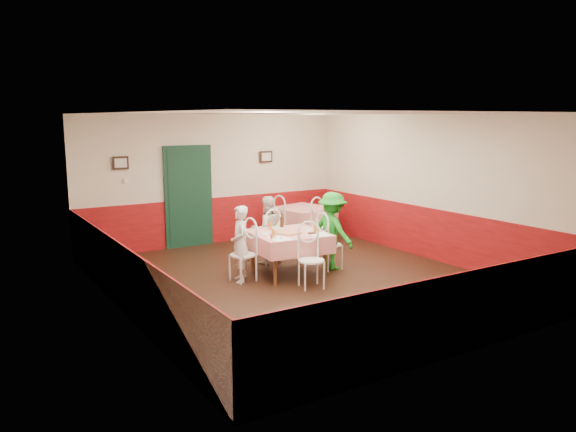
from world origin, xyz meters
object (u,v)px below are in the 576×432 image
chair_second_b (322,227)px  glass_c (270,226)px  chair_far (268,240)px  diner_left (240,244)px  glass_a (274,234)px  second_table (303,224)px  chair_right (330,245)px  diner_right (332,231)px  chair_near (311,261)px  wallet (312,233)px  beer_bottle (282,221)px  main_table (288,254)px  diner_far (267,230)px  glass_b (315,229)px  chair_left (243,255)px  chair_second_a (274,224)px  pizza (289,233)px

chair_second_b → glass_c: size_ratio=7.25×
chair_far → diner_left: size_ratio=0.70×
glass_a → second_table: bearing=47.9°
chair_right → diner_right: bearing=-97.0°
chair_near → wallet: 0.71m
chair_near → beer_bottle: bearing=96.2°
chair_right → glass_c: chair_right is taller
main_table → diner_far: (0.08, 0.90, 0.27)m
chair_far → diner_left: bearing=32.9°
glass_b → diner_left: 1.34m
diner_far → diner_right: (0.81, -0.98, 0.06)m
chair_right → second_table: bearing=-23.2°
chair_second_b → diner_right: (-0.84, -1.49, 0.26)m
diner_far → diner_right: 1.27m
chair_left → chair_near: same height
chair_near → chair_second_a: bearing=85.7°
beer_bottle → diner_left: bearing=-162.7°
glass_a → beer_bottle: 0.83m
beer_bottle → wallet: 0.75m
chair_far → wallet: size_ratio=8.18×
chair_near → diner_left: size_ratio=0.70×
chair_left → chair_right: size_ratio=1.00×
second_table → diner_right: size_ratio=0.79×
chair_far → chair_near: (-0.16, -1.69, 0.00)m
second_table → diner_left: size_ratio=0.87×
beer_bottle → glass_a: bearing=-130.8°
chair_left → pizza: size_ratio=2.09×
chair_second_b → wallet: chair_second_b is taller
glass_a → wallet: glass_a is taller
diner_left → diner_far: size_ratio=1.01×
chair_far → glass_b: chair_far is taller
main_table → pizza: (-0.03, -0.08, 0.40)m
chair_second_b → beer_bottle: bearing=-161.2°
glass_b → beer_bottle: bearing=111.2°
main_table → beer_bottle: beer_bottle is taller
pizza → diner_left: (-0.87, 0.16, -0.13)m
chair_second_a → diner_right: (-0.09, -2.24, 0.26)m
chair_left → chair_right: (1.69, -0.16, 0.00)m
chair_second_b → diner_right: bearing=-132.4°
chair_left → pizza: 0.89m
chair_left → glass_b: size_ratio=7.18×
chair_second_b → main_table: bearing=-154.0°
wallet → diner_left: 1.25m
chair_near → diner_far: diner_far is taller
chair_far → diner_right: bearing=126.2°
glass_c → diner_left: diner_left is taller
chair_far → chair_second_a: (0.90, 1.31, 0.00)m
beer_bottle → wallet: (0.16, -0.72, -0.11)m
pizza → diner_far: (0.12, 0.97, -0.13)m
wallet → chair_second_a: bearing=79.6°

